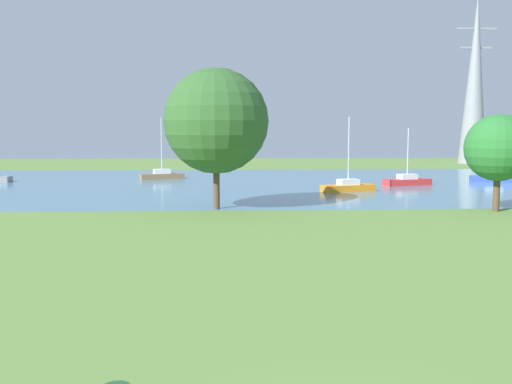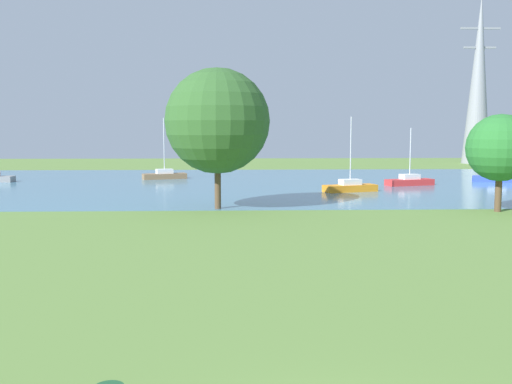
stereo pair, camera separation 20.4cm
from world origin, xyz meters
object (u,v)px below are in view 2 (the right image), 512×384
(sailboat_blue, at_px, (497,178))
(sailboat_brown, at_px, (165,175))
(sailboat_orange, at_px, (350,187))
(tree_mid_shore, at_px, (500,148))
(electricity_pylon, at_px, (478,80))
(sailboat_red, at_px, (409,181))
(tree_west_far, at_px, (217,121))

(sailboat_blue, distance_m, sailboat_brown, 35.67)
(sailboat_blue, height_order, sailboat_orange, sailboat_blue)
(sailboat_blue, xyz_separation_m, sailboat_orange, (-17.27, -8.72, -0.00))
(sailboat_orange, bearing_deg, tree_mid_shore, -59.72)
(sailboat_brown, distance_m, electricity_pylon, 56.56)
(sailboat_red, height_order, tree_mid_shore, tree_mid_shore)
(sailboat_blue, height_order, electricity_pylon, electricity_pylon)
(tree_west_far, bearing_deg, sailboat_red, 41.34)
(sailboat_blue, distance_m, tree_mid_shore, 23.87)
(sailboat_orange, height_order, sailboat_brown, sailboat_brown)
(sailboat_orange, xyz_separation_m, tree_west_far, (-11.39, -10.63, 5.59))
(tree_mid_shore, bearing_deg, sailboat_blue, 65.27)
(sailboat_orange, relative_size, electricity_pylon, 0.24)
(sailboat_red, distance_m, sailboat_orange, 8.97)
(tree_west_far, relative_size, electricity_pylon, 0.36)
(sailboat_red, relative_size, sailboat_brown, 0.83)
(sailboat_orange, height_order, tree_mid_shore, sailboat_orange)
(sailboat_red, bearing_deg, electricity_pylon, 58.92)
(sailboat_blue, height_order, tree_mid_shore, sailboat_blue)
(tree_west_far, bearing_deg, sailboat_orange, 43.03)
(sailboat_brown, xyz_separation_m, electricity_pylon, (47.18, 28.34, 13.04))
(sailboat_orange, xyz_separation_m, electricity_pylon, (29.18, 42.32, 13.04))
(sailboat_red, xyz_separation_m, sailboat_brown, (-25.04, 8.41, 0.01))
(sailboat_blue, xyz_separation_m, tree_mid_shore, (-9.86, -21.41, 3.79))
(sailboat_red, xyz_separation_m, electricity_pylon, (22.14, 36.74, 13.05))
(tree_west_far, distance_m, electricity_pylon, 67.11)
(sailboat_red, bearing_deg, sailboat_blue, 17.07)
(sailboat_blue, relative_size, tree_mid_shore, 1.04)
(sailboat_orange, xyz_separation_m, tree_mid_shore, (7.41, -12.69, 3.80))
(sailboat_orange, distance_m, electricity_pylon, 53.03)
(sailboat_red, relative_size, tree_west_far, 0.58)
(sailboat_brown, distance_m, tree_mid_shore, 37.04)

